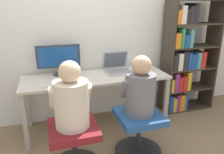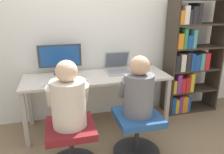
% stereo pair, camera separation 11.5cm
% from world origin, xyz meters
% --- Properties ---
extents(ground_plane, '(14.00, 14.00, 0.00)m').
position_xyz_m(ground_plane, '(0.00, 0.00, 0.00)').
color(ground_plane, '#846B4C').
extents(wall_back, '(10.00, 0.05, 2.60)m').
position_xyz_m(wall_back, '(0.00, 0.67, 1.30)').
color(wall_back, silver).
rests_on(wall_back, ground_plane).
extents(desk, '(1.83, 0.61, 0.71)m').
position_xyz_m(desk, '(0.00, 0.30, 0.63)').
color(desk, beige).
rests_on(desk, ground_plane).
extents(desktop_monitor, '(0.54, 0.17, 0.39)m').
position_xyz_m(desktop_monitor, '(-0.43, 0.50, 0.92)').
color(desktop_monitor, '#333338').
rests_on(desktop_monitor, desk).
extents(laptop, '(0.35, 0.36, 0.26)m').
position_xyz_m(laptop, '(0.32, 0.41, 0.76)').
color(laptop, '#B7B7BC').
rests_on(laptop, desk).
extents(keyboard, '(0.42, 0.15, 0.03)m').
position_xyz_m(keyboard, '(-0.45, 0.13, 0.72)').
color(keyboard, silver).
rests_on(keyboard, desk).
extents(computer_mouse_by_keyboard, '(0.06, 0.11, 0.04)m').
position_xyz_m(computer_mouse_by_keyboard, '(-0.17, 0.12, 0.73)').
color(computer_mouse_by_keyboard, silver).
rests_on(computer_mouse_by_keyboard, desk).
extents(office_chair_left, '(0.51, 0.51, 0.48)m').
position_xyz_m(office_chair_left, '(-0.40, -0.43, 0.28)').
color(office_chair_left, '#262628').
rests_on(office_chair_left, ground_plane).
extents(office_chair_right, '(0.51, 0.51, 0.48)m').
position_xyz_m(office_chair_right, '(0.30, -0.39, 0.28)').
color(office_chair_right, '#262628').
rests_on(office_chair_right, ground_plane).
extents(person_at_monitor, '(0.39, 0.32, 0.63)m').
position_xyz_m(person_at_monitor, '(-0.40, -0.42, 0.75)').
color(person_at_monitor, beige).
rests_on(person_at_monitor, office_chair_left).
extents(person_at_laptop, '(0.37, 0.31, 0.62)m').
position_xyz_m(person_at_laptop, '(0.30, -0.38, 0.75)').
color(person_at_laptop, slate).
rests_on(person_at_laptop, office_chair_right).
extents(bookshelf, '(0.80, 0.32, 1.65)m').
position_xyz_m(bookshelf, '(1.37, 0.41, 0.81)').
color(bookshelf, '#382D23').
rests_on(bookshelf, ground_plane).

